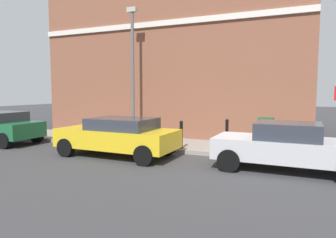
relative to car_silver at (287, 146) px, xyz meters
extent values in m
plane|color=#38383A|center=(0.28, 1.14, -0.71)|extent=(80.00, 80.00, 0.00)
cube|color=gray|center=(2.23, 7.14, -0.64)|extent=(2.50, 30.00, 0.15)
cube|color=brown|center=(7.20, 5.64, 4.07)|extent=(7.46, 12.99, 9.56)
cube|color=silver|center=(3.44, 5.64, 4.57)|extent=(0.12, 12.99, 0.24)
cube|color=#B7B7BC|center=(0.00, 0.00, -0.10)|extent=(1.75, 4.10, 0.60)
cube|color=#2D333D|center=(0.00, 0.00, 0.43)|extent=(1.51, 1.76, 0.49)
cylinder|color=black|center=(-0.76, 1.50, -0.39)|extent=(0.23, 0.64, 0.64)
cylinder|color=black|center=(0.81, 1.47, -0.39)|extent=(0.23, 0.64, 0.64)
cube|color=gold|center=(-0.24, 5.53, -0.08)|extent=(1.88, 4.23, 0.63)
cube|color=#2D333D|center=(-0.25, 5.30, 0.43)|extent=(1.63, 2.20, 0.41)
cylinder|color=black|center=(-1.06, 7.10, -0.39)|extent=(0.23, 0.64, 0.64)
cylinder|color=black|center=(0.64, 7.06, -0.39)|extent=(0.23, 0.64, 0.64)
cylinder|color=black|center=(-1.12, 4.01, -0.39)|extent=(0.23, 0.64, 0.64)
cylinder|color=black|center=(0.57, 3.97, -0.39)|extent=(0.23, 0.64, 0.64)
cylinder|color=black|center=(-0.91, 10.33, -0.39)|extent=(0.22, 0.64, 0.64)
cylinder|color=black|center=(0.69, 10.32, -0.39)|extent=(0.22, 0.64, 0.64)
cube|color=#1E4C28|center=(2.42, 0.83, 0.01)|extent=(0.40, 0.55, 1.15)
cube|color=#333333|center=(2.42, 0.83, -0.52)|extent=(0.46, 0.61, 0.08)
cylinder|color=black|center=(2.52, 2.28, -0.09)|extent=(0.12, 0.12, 0.95)
sphere|color=black|center=(2.52, 2.28, 0.41)|extent=(0.14, 0.14, 0.14)
cylinder|color=black|center=(1.23, 3.70, -0.09)|extent=(0.12, 0.12, 0.95)
sphere|color=black|center=(1.23, 3.70, 0.41)|extent=(0.14, 0.14, 0.14)
cylinder|color=#59595B|center=(2.55, 6.50, 2.19)|extent=(0.14, 0.14, 5.50)
cube|color=#A5A599|center=(2.55, 6.50, 5.06)|extent=(0.20, 0.44, 0.20)
camera|label=1|loc=(-9.08, -0.25, 1.55)|focal=32.20mm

